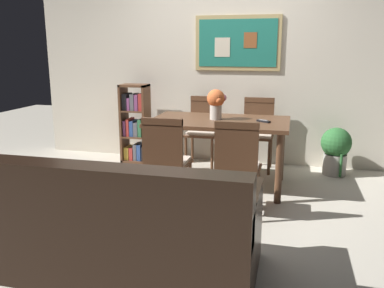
{
  "coord_description": "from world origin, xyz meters",
  "views": [
    {
      "loc": [
        0.92,
        -3.85,
        1.51
      ],
      "look_at": [
        0.03,
        -0.27,
        0.65
      ],
      "focal_mm": 37.99,
      "sensor_mm": 36.0,
      "label": 1
    }
  ],
  "objects_px": {
    "bookshelf": "(136,125)",
    "flower_vase": "(216,102)",
    "tv_remote": "(263,121)",
    "dining_chair_far_right": "(258,128)",
    "dining_chair_near_right": "(237,161)",
    "dining_table": "(219,128)",
    "potted_ivy": "(336,149)",
    "leather_couch": "(123,230)",
    "dining_chair_far_left": "(203,126)",
    "dining_chair_near_left": "(166,156)"
  },
  "relations": [
    {
      "from": "flower_vase",
      "to": "tv_remote",
      "type": "bearing_deg",
      "value": -4.94
    },
    {
      "from": "dining_chair_far_left",
      "to": "leather_couch",
      "type": "bearing_deg",
      "value": -89.01
    },
    {
      "from": "bookshelf",
      "to": "dining_chair_near_right",
      "type": "bearing_deg",
      "value": -44.62
    },
    {
      "from": "bookshelf",
      "to": "tv_remote",
      "type": "relative_size",
      "value": 6.8
    },
    {
      "from": "dining_chair_far_right",
      "to": "dining_chair_near_right",
      "type": "relative_size",
      "value": 1.0
    },
    {
      "from": "dining_chair_near_left",
      "to": "tv_remote",
      "type": "distance_m",
      "value": 1.17
    },
    {
      "from": "bookshelf",
      "to": "flower_vase",
      "type": "bearing_deg",
      "value": -30.46
    },
    {
      "from": "bookshelf",
      "to": "tv_remote",
      "type": "bearing_deg",
      "value": -23.76
    },
    {
      "from": "dining_chair_far_right",
      "to": "bookshelf",
      "type": "xyz_separation_m",
      "value": [
        -1.64,
        -0.05,
        -0.03
      ]
    },
    {
      "from": "dining_chair_far_left",
      "to": "leather_couch",
      "type": "xyz_separation_m",
      "value": [
        0.05,
        -2.75,
        -0.22
      ]
    },
    {
      "from": "dining_chair_near_right",
      "to": "dining_table",
      "type": "bearing_deg",
      "value": 110.93
    },
    {
      "from": "potted_ivy",
      "to": "dining_chair_near_right",
      "type": "bearing_deg",
      "value": -121.97
    },
    {
      "from": "dining_chair_far_right",
      "to": "dining_chair_near_right",
      "type": "xyz_separation_m",
      "value": [
        -0.04,
        -1.63,
        0.0
      ]
    },
    {
      "from": "dining_chair_far_left",
      "to": "tv_remote",
      "type": "bearing_deg",
      "value": -44.15
    },
    {
      "from": "dining_chair_far_right",
      "to": "leather_couch",
      "type": "bearing_deg",
      "value": -103.39
    },
    {
      "from": "dining_table",
      "to": "potted_ivy",
      "type": "relative_size",
      "value": 2.56
    },
    {
      "from": "dining_chair_near_right",
      "to": "bookshelf",
      "type": "distance_m",
      "value": 2.26
    },
    {
      "from": "flower_vase",
      "to": "potted_ivy",
      "type": "bearing_deg",
      "value": 28.71
    },
    {
      "from": "dining_table",
      "to": "flower_vase",
      "type": "relative_size",
      "value": 4.55
    },
    {
      "from": "dining_chair_near_left",
      "to": "leather_couch",
      "type": "height_order",
      "value": "dining_chair_near_left"
    },
    {
      "from": "dining_chair_far_right",
      "to": "flower_vase",
      "type": "distance_m",
      "value": 0.97
    },
    {
      "from": "dining_table",
      "to": "dining_chair_near_left",
      "type": "relative_size",
      "value": 1.65
    },
    {
      "from": "dining_table",
      "to": "flower_vase",
      "type": "height_order",
      "value": "flower_vase"
    },
    {
      "from": "dining_table",
      "to": "dining_chair_far_left",
      "type": "height_order",
      "value": "dining_chair_far_left"
    },
    {
      "from": "dining_chair_far_left",
      "to": "tv_remote",
      "type": "height_order",
      "value": "dining_chair_far_left"
    },
    {
      "from": "dining_chair_near_right",
      "to": "dining_chair_near_left",
      "type": "bearing_deg",
      "value": 178.18
    },
    {
      "from": "dining_chair_near_right",
      "to": "flower_vase",
      "type": "distance_m",
      "value": 1.01
    },
    {
      "from": "leather_couch",
      "to": "potted_ivy",
      "type": "xyz_separation_m",
      "value": [
        1.62,
        2.73,
        0.01
      ]
    },
    {
      "from": "flower_vase",
      "to": "dining_chair_near_left",
      "type": "bearing_deg",
      "value": -110.98
    },
    {
      "from": "dining_table",
      "to": "tv_remote",
      "type": "xyz_separation_m",
      "value": [
        0.48,
        -0.03,
        0.11
      ]
    },
    {
      "from": "dining_chair_far_right",
      "to": "potted_ivy",
      "type": "xyz_separation_m",
      "value": [
        0.96,
        -0.04,
        -0.22
      ]
    },
    {
      "from": "leather_couch",
      "to": "bookshelf",
      "type": "height_order",
      "value": "bookshelf"
    },
    {
      "from": "bookshelf",
      "to": "flower_vase",
      "type": "distance_m",
      "value": 1.51
    },
    {
      "from": "leather_couch",
      "to": "tv_remote",
      "type": "distance_m",
      "value": 2.14
    },
    {
      "from": "dining_chair_near_left",
      "to": "bookshelf",
      "type": "distance_m",
      "value": 1.82
    },
    {
      "from": "dining_table",
      "to": "leather_couch",
      "type": "bearing_deg",
      "value": -98.75
    },
    {
      "from": "leather_couch",
      "to": "flower_vase",
      "type": "xyz_separation_m",
      "value": [
        0.26,
        1.99,
        0.64
      ]
    },
    {
      "from": "dining_table",
      "to": "dining_chair_far_right",
      "type": "bearing_deg",
      "value": 65.98
    },
    {
      "from": "leather_couch",
      "to": "dining_chair_far_left",
      "type": "bearing_deg",
      "value": 90.99
    },
    {
      "from": "tv_remote",
      "to": "bookshelf",
      "type": "bearing_deg",
      "value": 156.24
    },
    {
      "from": "tv_remote",
      "to": "potted_ivy",
      "type": "bearing_deg",
      "value": 43.37
    },
    {
      "from": "dining_chair_far_right",
      "to": "dining_chair_near_right",
      "type": "height_order",
      "value": "same"
    },
    {
      "from": "dining_chair_near_left",
      "to": "bookshelf",
      "type": "height_order",
      "value": "bookshelf"
    },
    {
      "from": "dining_chair_far_right",
      "to": "leather_couch",
      "type": "xyz_separation_m",
      "value": [
        -0.66,
        -2.77,
        -0.22
      ]
    },
    {
      "from": "leather_couch",
      "to": "bookshelf",
      "type": "relative_size",
      "value": 1.7
    },
    {
      "from": "dining_table",
      "to": "bookshelf",
      "type": "xyz_separation_m",
      "value": [
        -1.29,
        0.75,
        -0.16
      ]
    },
    {
      "from": "dining_chair_far_right",
      "to": "potted_ivy",
      "type": "bearing_deg",
      "value": -2.29
    },
    {
      "from": "potted_ivy",
      "to": "flower_vase",
      "type": "height_order",
      "value": "flower_vase"
    },
    {
      "from": "dining_chair_far_left",
      "to": "potted_ivy",
      "type": "xyz_separation_m",
      "value": [
        1.66,
        -0.02,
        -0.22
      ]
    },
    {
      "from": "leather_couch",
      "to": "bookshelf",
      "type": "bearing_deg",
      "value": 109.89
    }
  ]
}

